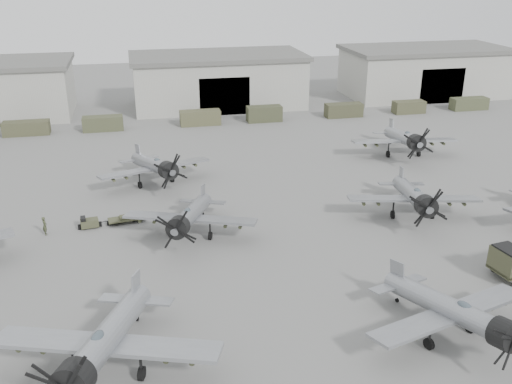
{
  "coord_description": "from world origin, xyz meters",
  "views": [
    {
      "loc": [
        -14.26,
        -33.7,
        23.1
      ],
      "look_at": [
        -3.48,
        15.76,
        2.5
      ],
      "focal_mm": 40.0,
      "sensor_mm": 36.0,
      "label": 1
    }
  ],
  "objects_px": {
    "aircraft_far_0": "(156,166)",
    "ground_crew": "(45,226)",
    "aircraft_mid_2": "(415,197)",
    "aircraft_far_1": "(405,139)",
    "aircraft_near_1": "(455,312)",
    "aircraft_mid_1": "(189,216)",
    "aircraft_near_0": "(103,343)",
    "tug_trailer": "(104,221)"
  },
  "relations": [
    {
      "from": "aircraft_near_0",
      "to": "aircraft_mid_2",
      "type": "xyz_separation_m",
      "value": [
        28.25,
        17.02,
        -0.22
      ]
    },
    {
      "from": "aircraft_near_1",
      "to": "aircraft_far_0",
      "type": "bearing_deg",
      "value": 102.08
    },
    {
      "from": "ground_crew",
      "to": "aircraft_far_0",
      "type": "bearing_deg",
      "value": -65.45
    },
    {
      "from": "aircraft_near_1",
      "to": "tug_trailer",
      "type": "height_order",
      "value": "aircraft_near_1"
    },
    {
      "from": "aircraft_mid_1",
      "to": "aircraft_mid_2",
      "type": "relative_size",
      "value": 0.93
    },
    {
      "from": "aircraft_near_1",
      "to": "tug_trailer",
      "type": "distance_m",
      "value": 32.28
    },
    {
      "from": "aircraft_near_0",
      "to": "aircraft_mid_1",
      "type": "xyz_separation_m",
      "value": [
        6.83,
        17.32,
        -0.33
      ]
    },
    {
      "from": "aircraft_mid_2",
      "to": "ground_crew",
      "type": "distance_m",
      "value": 34.41
    },
    {
      "from": "aircraft_near_1",
      "to": "aircraft_mid_2",
      "type": "relative_size",
      "value": 0.98
    },
    {
      "from": "aircraft_far_0",
      "to": "ground_crew",
      "type": "relative_size",
      "value": 7.08
    },
    {
      "from": "tug_trailer",
      "to": "ground_crew",
      "type": "xyz_separation_m",
      "value": [
        -5.11,
        -0.79,
        0.43
      ]
    },
    {
      "from": "aircraft_mid_2",
      "to": "tug_trailer",
      "type": "distance_m",
      "value": 29.48
    },
    {
      "from": "aircraft_near_1",
      "to": "aircraft_mid_1",
      "type": "distance_m",
      "value": 23.84
    },
    {
      "from": "aircraft_near_1",
      "to": "tug_trailer",
      "type": "relative_size",
      "value": 2.07
    },
    {
      "from": "aircraft_far_0",
      "to": "tug_trailer",
      "type": "relative_size",
      "value": 2.08
    },
    {
      "from": "aircraft_mid_1",
      "to": "tug_trailer",
      "type": "distance_m",
      "value": 8.97
    },
    {
      "from": "aircraft_near_0",
      "to": "aircraft_far_1",
      "type": "bearing_deg",
      "value": 62.87
    },
    {
      "from": "aircraft_near_1",
      "to": "aircraft_mid_1",
      "type": "bearing_deg",
      "value": 113.15
    },
    {
      "from": "tug_trailer",
      "to": "aircraft_far_0",
      "type": "bearing_deg",
      "value": 52.35
    },
    {
      "from": "aircraft_mid_1",
      "to": "aircraft_far_1",
      "type": "bearing_deg",
      "value": 51.22
    },
    {
      "from": "aircraft_mid_2",
      "to": "aircraft_far_0",
      "type": "distance_m",
      "value": 27.54
    },
    {
      "from": "tug_trailer",
      "to": "ground_crew",
      "type": "height_order",
      "value": "ground_crew"
    },
    {
      "from": "tug_trailer",
      "to": "ground_crew",
      "type": "bearing_deg",
      "value": -179.02
    },
    {
      "from": "aircraft_mid_1",
      "to": "aircraft_far_1",
      "type": "relative_size",
      "value": 0.89
    },
    {
      "from": "aircraft_near_1",
      "to": "aircraft_near_0",
      "type": "bearing_deg",
      "value": 160.92
    },
    {
      "from": "tug_trailer",
      "to": "ground_crew",
      "type": "relative_size",
      "value": 3.41
    },
    {
      "from": "aircraft_near_1",
      "to": "aircraft_mid_2",
      "type": "distance_m",
      "value": 19.25
    },
    {
      "from": "aircraft_far_1",
      "to": "ground_crew",
      "type": "relative_size",
      "value": 7.58
    },
    {
      "from": "aircraft_far_0",
      "to": "ground_crew",
      "type": "bearing_deg",
      "value": -154.22
    },
    {
      "from": "aircraft_mid_1",
      "to": "tug_trailer",
      "type": "bearing_deg",
      "value": 170.61
    },
    {
      "from": "aircraft_mid_1",
      "to": "aircraft_mid_2",
      "type": "height_order",
      "value": "aircraft_mid_2"
    },
    {
      "from": "aircraft_near_0",
      "to": "aircraft_near_1",
      "type": "height_order",
      "value": "aircraft_near_0"
    },
    {
      "from": "aircraft_far_1",
      "to": "ground_crew",
      "type": "distance_m",
      "value": 43.82
    },
    {
      "from": "aircraft_near_0",
      "to": "aircraft_far_0",
      "type": "bearing_deg",
      "value": 100.5
    },
    {
      "from": "aircraft_mid_2",
      "to": "tug_trailer",
      "type": "bearing_deg",
      "value": -176.47
    },
    {
      "from": "aircraft_far_0",
      "to": "aircraft_far_1",
      "type": "distance_m",
      "value": 31.3
    },
    {
      "from": "aircraft_mid_1",
      "to": "aircraft_far_1",
      "type": "distance_m",
      "value": 33.61
    },
    {
      "from": "aircraft_mid_2",
      "to": "aircraft_far_1",
      "type": "relative_size",
      "value": 0.95
    },
    {
      "from": "aircraft_near_0",
      "to": "aircraft_near_1",
      "type": "distance_m",
      "value": 21.93
    },
    {
      "from": "aircraft_mid_2",
      "to": "aircraft_far_0",
      "type": "xyz_separation_m",
      "value": [
        -23.63,
        14.14,
        -0.02
      ]
    },
    {
      "from": "aircraft_near_0",
      "to": "ground_crew",
      "type": "relative_size",
      "value": 7.82
    },
    {
      "from": "aircraft_near_0",
      "to": "ground_crew",
      "type": "bearing_deg",
      "value": 124.71
    }
  ]
}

